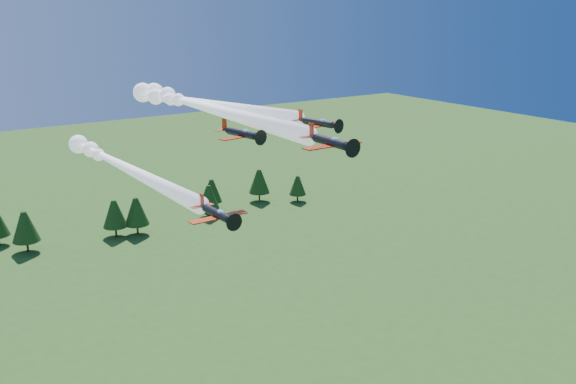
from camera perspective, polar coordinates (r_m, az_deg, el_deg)
plane_lead at (r=107.91m, az=-7.18°, el=7.45°), size 8.28×61.29×3.70m
plane_left at (r=114.47m, az=-14.59°, el=2.32°), size 8.39×60.71×3.70m
plane_right at (r=113.51m, az=-8.05°, el=7.87°), size 14.56×50.12×3.70m
plane_slot at (r=92.05m, az=-4.13°, el=5.21°), size 7.96×8.71×2.78m
treeline at (r=199.22m, az=-15.68°, el=-1.64°), size 135.85×20.89×11.86m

